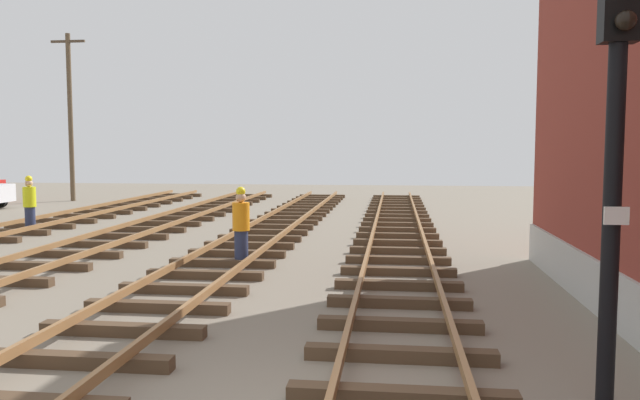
{
  "coord_description": "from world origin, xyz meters",
  "views": [
    {
      "loc": [
        1.03,
        -5.9,
        2.78
      ],
      "look_at": [
        -0.7,
        8.49,
        1.55
      ],
      "focal_mm": 34.94,
      "sensor_mm": 36.0,
      "label": 1
    }
  ],
  "objects": [
    {
      "name": "track_worker_foreground",
      "position": [
        -10.74,
        12.93,
        0.93
      ],
      "size": [
        0.4,
        0.4,
        1.87
      ],
      "color": "#262D4C",
      "rests_on": "ground"
    },
    {
      "name": "utility_pole_far",
      "position": [
        -15.61,
        24.62,
        4.48
      ],
      "size": [
        1.8,
        0.24,
        8.57
      ],
      "color": "brown",
      "rests_on": "ground"
    },
    {
      "name": "track_worker_distant",
      "position": [
        -2.51,
        8.15,
        0.93
      ],
      "size": [
        0.4,
        0.4,
        1.87
      ],
      "color": "#262D4C",
      "rests_on": "ground"
    },
    {
      "name": "signal_mast",
      "position": [
        3.23,
        0.69,
        3.11
      ],
      "size": [
        0.36,
        0.4,
        4.92
      ],
      "color": "black",
      "rests_on": "ground"
    }
  ]
}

